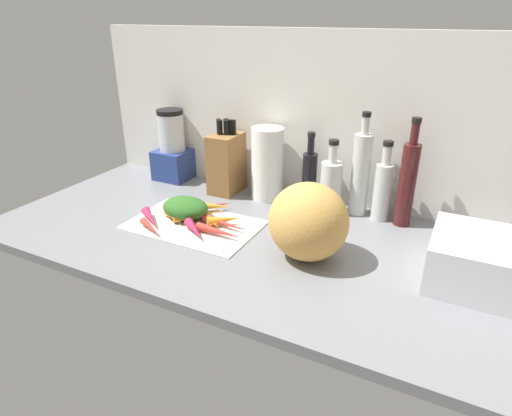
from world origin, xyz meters
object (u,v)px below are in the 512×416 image
at_px(cutting_board, 194,224).
at_px(bottle_4, 407,182).
at_px(winter_squash, 308,222).
at_px(blender_appliance, 173,150).
at_px(carrot_10, 213,206).
at_px(knife_block, 226,162).
at_px(carrot_7, 151,228).
at_px(bottle_2, 361,173).
at_px(carrot_0, 224,220).
at_px(carrot_4, 173,217).
at_px(carrot_6, 194,229).
at_px(bottle_3, 383,189).
at_px(carrot_1, 198,215).
at_px(carrot_3, 225,224).
at_px(bottle_0, 309,176).
at_px(carrot_2, 209,206).
at_px(bottle_1, 331,186).
at_px(paper_towel_roll, 267,164).
at_px(carrot_5, 209,219).
at_px(carrot_8, 150,218).
at_px(dish_rack, 484,263).
at_px(carrot_11, 219,232).

distance_m(cutting_board, bottle_4, 0.71).
bearing_deg(winter_squash, blender_appliance, 153.95).
xyz_separation_m(carrot_10, knife_block, (-0.06, 0.20, 0.09)).
bearing_deg(carrot_7, bottle_2, 39.78).
height_order(carrot_0, carrot_4, carrot_0).
relative_size(carrot_6, bottle_3, 0.43).
distance_m(carrot_1, bottle_4, 0.69).
relative_size(carrot_3, bottle_0, 0.66).
bearing_deg(carrot_2, bottle_0, 39.89).
distance_m(blender_appliance, bottle_1, 0.70).
bearing_deg(carrot_6, bottle_4, 34.23).
bearing_deg(carrot_0, bottle_0, 60.44).
height_order(carrot_7, paper_towel_roll, paper_towel_roll).
bearing_deg(carrot_0, carrot_6, -115.80).
xyz_separation_m(cutting_board, carrot_4, (-0.07, -0.01, 0.01)).
bearing_deg(winter_squash, carrot_3, 171.91).
distance_m(carrot_3, bottle_2, 0.49).
distance_m(carrot_3, bottle_3, 0.54).
relative_size(carrot_6, bottle_4, 0.33).
relative_size(carrot_5, carrot_10, 1.25).
bearing_deg(carrot_7, carrot_0, 39.39).
height_order(carrot_6, bottle_3, bottle_3).
xyz_separation_m(cutting_board, carrot_8, (-0.13, -0.06, 0.02)).
relative_size(carrot_6, paper_towel_roll, 0.44).
bearing_deg(carrot_6, winter_squash, 6.59).
bearing_deg(carrot_4, carrot_6, -22.50).
height_order(cutting_board, paper_towel_roll, paper_towel_roll).
relative_size(winter_squash, bottle_2, 0.64).
relative_size(bottle_2, bottle_3, 1.30).
relative_size(carrot_0, dish_rack, 0.43).
height_order(carrot_4, carrot_10, carrot_10).
distance_m(carrot_5, bottle_4, 0.66).
bearing_deg(carrot_3, knife_block, 119.71).
xyz_separation_m(carrot_7, bottle_0, (0.36, 0.46, 0.09)).
bearing_deg(cutting_board, bottle_1, 39.99).
xyz_separation_m(knife_block, bottle_0, (0.33, 0.04, -0.01)).
bearing_deg(carrot_5, carrot_0, 14.58).
xyz_separation_m(carrot_6, carrot_8, (-0.18, 0.00, -0.00)).
distance_m(carrot_4, dish_rack, 0.93).
bearing_deg(bottle_2, carrot_2, -153.92).
height_order(carrot_5, bottle_2, bottle_2).
bearing_deg(carrot_2, carrot_11, -48.25).
bearing_deg(carrot_1, carrot_3, -7.33).
height_order(carrot_11, bottle_3, bottle_3).
xyz_separation_m(bottle_0, bottle_2, (0.19, -0.01, 0.04)).
distance_m(carrot_11, bottle_4, 0.62).
xyz_separation_m(carrot_1, paper_towel_roll, (0.12, 0.29, 0.12)).
xyz_separation_m(carrot_4, carrot_11, (0.20, -0.03, 0.00)).
bearing_deg(carrot_4, carrot_7, -97.35).
distance_m(carrot_7, carrot_10, 0.24).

